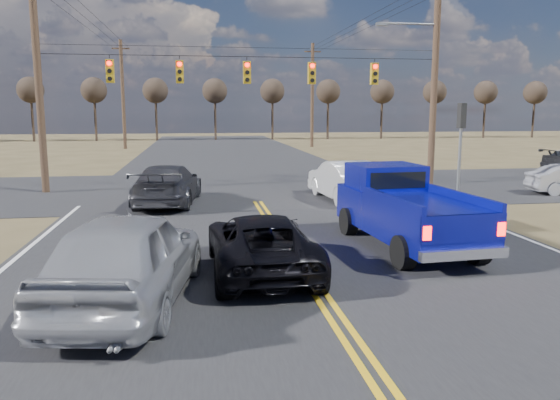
{
  "coord_description": "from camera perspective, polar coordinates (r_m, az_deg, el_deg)",
  "views": [
    {
      "loc": [
        -2.35,
        -7.24,
        3.63
      ],
      "look_at": [
        -0.4,
        5.47,
        1.5
      ],
      "focal_mm": 35.0,
      "sensor_mm": 36.0,
      "label": 1
    }
  ],
  "objects": [
    {
      "name": "ground",
      "position": [
        8.43,
        8.71,
        -16.2
      ],
      "size": [
        160.0,
        160.0,
        0.0
      ],
      "primitive_type": "plane",
      "color": "brown",
      "rests_on": "ground"
    },
    {
      "name": "road_main",
      "position": [
        17.77,
        -0.93,
        -2.38
      ],
      "size": [
        14.0,
        120.0,
        0.02
      ],
      "primitive_type": "cube",
      "color": "#28282B",
      "rests_on": "ground"
    },
    {
      "name": "road_cross",
      "position": [
        25.6,
        -3.36,
        1.23
      ],
      "size": [
        120.0,
        12.0,
        0.02
      ],
      "primitive_type": "cube",
      "color": "#28282B",
      "rests_on": "ground"
    },
    {
      "name": "signal_gantry",
      "position": [
        25.23,
        -2.26,
        12.65
      ],
      "size": [
        19.6,
        4.83,
        10.0
      ],
      "color": "#473323",
      "rests_on": "ground"
    },
    {
      "name": "utility_poles",
      "position": [
        24.4,
        -3.25,
        13.14
      ],
      "size": [
        19.6,
        58.32,
        10.0
      ],
      "color": "#473323",
      "rests_on": "ground"
    },
    {
      "name": "treeline",
      "position": [
        34.34,
        -4.89,
        12.83
      ],
      "size": [
        87.0,
        117.8,
        7.4
      ],
      "color": "#33261C",
      "rests_on": "ground"
    },
    {
      "name": "pickup_truck",
      "position": [
        14.89,
        12.84,
        -0.94
      ],
      "size": [
        2.56,
        5.72,
        2.1
      ],
      "rotation": [
        0.0,
        0.0,
        0.07
      ],
      "color": "black",
      "rests_on": "ground"
    },
    {
      "name": "silver_suv",
      "position": [
        10.62,
        -15.65,
        -5.77
      ],
      "size": [
        3.0,
        5.63,
        1.82
      ],
      "primitive_type": "imported",
      "rotation": [
        0.0,
        0.0,
        2.98
      ],
      "color": "#A3A5AB",
      "rests_on": "ground"
    },
    {
      "name": "black_suv",
      "position": [
        12.29,
        -2.03,
        -4.54
      ],
      "size": [
        2.28,
        4.83,
        1.34
      ],
      "primitive_type": "imported",
      "rotation": [
        0.0,
        0.0,
        3.15
      ],
      "color": "black",
      "rests_on": "ground"
    },
    {
      "name": "white_car_queue",
      "position": [
        22.27,
        6.77,
        2.06
      ],
      "size": [
        2.11,
        5.04,
        1.62
      ],
      "primitive_type": "imported",
      "rotation": [
        0.0,
        0.0,
        3.22
      ],
      "color": "silver",
      "rests_on": "ground"
    },
    {
      "name": "dgrey_car_queue",
      "position": [
        21.56,
        -11.66,
        1.6
      ],
      "size": [
        2.78,
        5.55,
        1.55
      ],
      "primitive_type": "imported",
      "rotation": [
        0.0,
        0.0,
        3.02
      ],
      "color": "#343439",
      "rests_on": "ground"
    }
  ]
}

